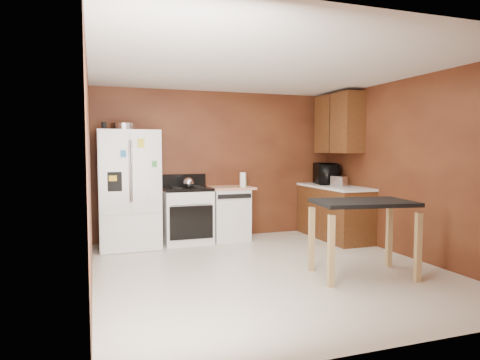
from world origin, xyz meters
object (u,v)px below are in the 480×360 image
pen_cup (104,126)px  green_canister (244,183)px  gas_range (187,214)px  dishwasher (229,213)px  roasting_pan (125,127)px  microwave (326,175)px  island (363,213)px  refrigerator (129,189)px  toaster (339,181)px  kettle (188,183)px  paper_towel (243,180)px

pen_cup → green_canister: bearing=6.3°
gas_range → dishwasher: size_ratio=1.24×
roasting_pan → microwave: 3.52m
green_canister → island: bearing=-77.5°
pen_cup → refrigerator: bearing=17.4°
green_canister → gas_range: bearing=-175.4°
dishwasher → refrigerator: bearing=-177.0°
toaster → island: size_ratio=0.19×
kettle → paper_towel: bearing=-1.4°
roasting_pan → pen_cup: size_ratio=3.74×
gas_range → dishwasher: gas_range is taller
toaster → gas_range: gas_range is taller
pen_cup → paper_towel: pen_cup is taller
pen_cup → roasting_pan: bearing=22.7°
toaster → refrigerator: refrigerator is taller
roasting_pan → green_canister: size_ratio=3.86×
kettle → microwave: (2.47, -0.02, 0.08)m
pen_cup → island: pen_cup is taller
paper_towel → microwave: (1.56, 0.00, 0.06)m
gas_range → island: bearing=-57.8°
microwave → dishwasher: (-1.76, 0.15, -0.62)m
roasting_pan → green_canister: 2.17m
green_canister → gas_range: 1.12m
microwave → dishwasher: microwave is taller
pen_cup → island: (2.84, -2.34, -1.10)m
dishwasher → roasting_pan: bearing=-177.7°
roasting_pan → refrigerator: size_ratio=0.23×
microwave → island: size_ratio=0.50×
microwave → island: bearing=174.8°
roasting_pan → toaster: 3.52m
kettle → toaster: bearing=-13.4°
paper_towel → green_canister: (0.09, 0.21, -0.07)m
pen_cup → refrigerator: 1.02m
green_canister → roasting_pan: bearing=-176.4°
microwave → island: 2.57m
pen_cup → microwave: bearing=0.7°
kettle → dishwasher: size_ratio=0.19×
green_canister → refrigerator: refrigerator is taller
refrigerator → dishwasher: 1.69m
paper_towel → roasting_pan: bearing=177.4°
microwave → gas_range: size_ratio=0.55×
kettle → dishwasher: kettle is taller
island → paper_towel: bearing=105.6°
microwave → gas_range: bearing=102.4°
roasting_pan → paper_towel: bearing=-2.6°
microwave → gas_range: (-2.48, 0.12, -0.61)m
paper_towel → refrigerator: (-1.83, 0.07, -0.11)m
refrigerator → pen_cup: bearing=-162.6°
roasting_pan → dishwasher: size_ratio=0.47×
microwave → kettle: bearing=104.8°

